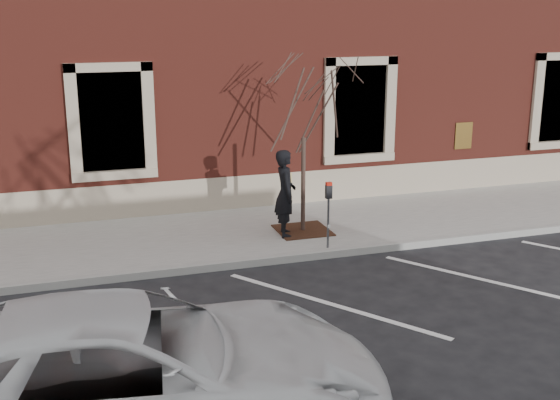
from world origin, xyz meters
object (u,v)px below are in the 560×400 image
object	(u,v)px
man	(285,193)
white_truck	(129,374)
parking_meter	(328,203)
sapling	(304,111)

from	to	relation	value
man	white_truck	xyz separation A→B (m)	(-3.92, -6.21, -0.25)
parking_meter	sapling	distance (m)	2.06
parking_meter	white_truck	bearing A→B (deg)	-118.44
white_truck	parking_meter	bearing A→B (deg)	-32.95
parking_meter	sapling	size ratio (longest dim) A/B	0.36
sapling	white_truck	bearing A→B (deg)	-124.42
man	white_truck	size ratio (longest dim) A/B	0.31
parking_meter	white_truck	distance (m)	6.86
man	sapling	world-z (taller)	sapling
parking_meter	white_truck	world-z (taller)	white_truck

